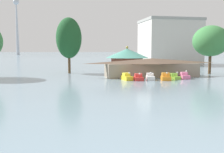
# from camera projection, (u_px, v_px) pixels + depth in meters

# --- Properties ---
(pedal_boat_yellow) EXTENTS (1.78, 2.97, 1.63)m
(pedal_boat_yellow) POSITION_uv_depth(u_px,v_px,m) (127.00, 77.00, 47.93)
(pedal_boat_yellow) COLOR yellow
(pedal_boat_yellow) RESTS_ON ground
(pedal_boat_red) EXTENTS (1.89, 2.75, 1.52)m
(pedal_boat_red) POSITION_uv_depth(u_px,v_px,m) (139.00, 78.00, 47.48)
(pedal_boat_red) COLOR red
(pedal_boat_red) RESTS_ON ground
(pedal_boat_white) EXTENTS (2.03, 2.91, 1.62)m
(pedal_boat_white) POSITION_uv_depth(u_px,v_px,m) (150.00, 77.00, 48.13)
(pedal_boat_white) COLOR white
(pedal_boat_white) RESTS_ON ground
(pedal_boat_orange) EXTENTS (2.16, 2.71, 1.63)m
(pedal_boat_orange) POSITION_uv_depth(u_px,v_px,m) (166.00, 77.00, 47.63)
(pedal_boat_orange) COLOR orange
(pedal_boat_orange) RESTS_ON ground
(pedal_boat_lime) EXTENTS (2.38, 3.01, 1.55)m
(pedal_boat_lime) POSITION_uv_depth(u_px,v_px,m) (173.00, 77.00, 49.53)
(pedal_boat_lime) COLOR #8CCC3F
(pedal_boat_lime) RESTS_ON ground
(pedal_boat_pink) EXTENTS (1.72, 2.45, 1.77)m
(pedal_boat_pink) POSITION_uv_depth(u_px,v_px,m) (184.00, 76.00, 50.08)
(pedal_boat_pink) COLOR pink
(pedal_boat_pink) RESTS_ON ground
(boathouse) EXTENTS (21.22, 6.00, 3.95)m
(boathouse) POSITION_uv_depth(u_px,v_px,m) (152.00, 67.00, 53.94)
(boathouse) COLOR gray
(boathouse) RESTS_ON ground
(green_roof_pavilion) EXTENTS (11.79, 11.79, 6.81)m
(green_roof_pavilion) POSITION_uv_depth(u_px,v_px,m) (127.00, 58.00, 69.02)
(green_roof_pavilion) COLOR brown
(green_roof_pavilion) RESTS_ON ground
(shoreline_tree_mid) EXTENTS (6.19, 6.19, 13.56)m
(shoreline_tree_mid) POSITION_uv_depth(u_px,v_px,m) (69.00, 38.00, 61.37)
(shoreline_tree_mid) COLOR brown
(shoreline_tree_mid) RESTS_ON ground
(shoreline_tree_right) EXTENTS (8.44, 8.44, 11.54)m
(shoreline_tree_right) POSITION_uv_depth(u_px,v_px,m) (211.00, 41.00, 60.22)
(shoreline_tree_right) COLOR brown
(shoreline_tree_right) RESTS_ON ground
(background_building_block) EXTENTS (21.57, 17.38, 17.86)m
(background_building_block) POSITION_uv_depth(u_px,v_px,m) (169.00, 42.00, 100.79)
(background_building_block) COLOR beige
(background_building_block) RESTS_ON ground
(distant_broadcast_tower) EXTENTS (7.23, 7.23, 125.29)m
(distant_broadcast_tower) POSITION_uv_depth(u_px,v_px,m) (16.00, 11.00, 316.75)
(distant_broadcast_tower) COLOR #B7BCC6
(distant_broadcast_tower) RESTS_ON ground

